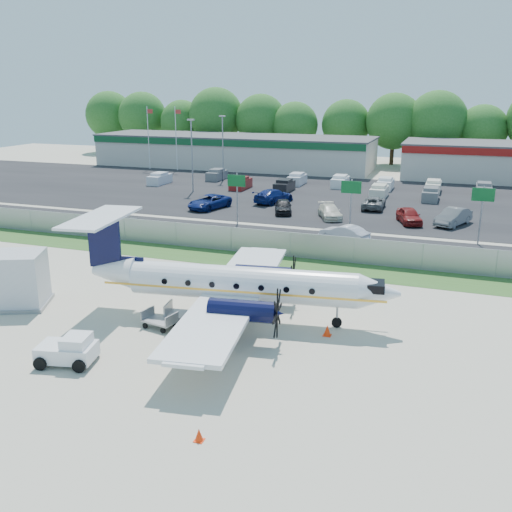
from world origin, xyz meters
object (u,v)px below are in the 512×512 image
(baggage_cart_near, at_px, (160,320))
(service_container, at_px, (21,281))
(aircraft, at_px, (236,283))
(pushback_tug, at_px, (69,350))
(baggage_cart_far, at_px, (185,314))

(baggage_cart_near, distance_m, service_container, 9.64)
(baggage_cart_near, height_order, service_container, service_container)
(aircraft, relative_size, baggage_cart_near, 9.26)
(pushback_tug, bearing_deg, baggage_cart_near, 68.71)
(pushback_tug, distance_m, baggage_cart_far, 7.02)
(baggage_cart_far, distance_m, service_container, 10.70)
(baggage_cart_far, xyz_separation_m, service_container, (-10.61, -0.89, 1.02))
(baggage_cart_near, distance_m, baggage_cart_far, 1.51)
(pushback_tug, bearing_deg, aircraft, 54.33)
(baggage_cart_near, bearing_deg, service_container, 178.75)
(baggage_cart_far, bearing_deg, baggage_cart_near, -133.56)
(aircraft, distance_m, baggage_cart_near, 4.71)
(aircraft, relative_size, service_container, 4.72)
(aircraft, bearing_deg, baggage_cart_near, -144.23)
(baggage_cart_near, relative_size, service_container, 0.51)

